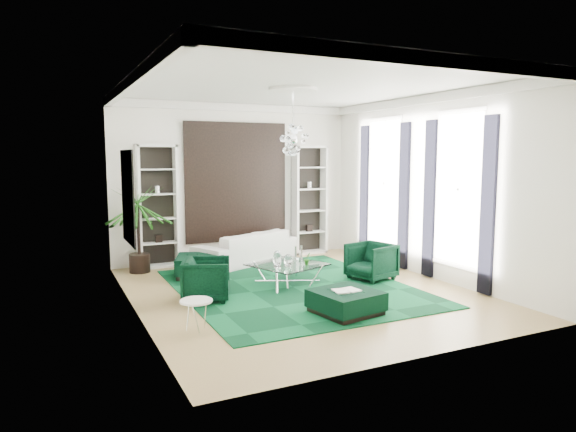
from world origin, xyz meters
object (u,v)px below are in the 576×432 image
armchair_left (207,279)px  armchair_right (371,261)px  ottoman_front (346,303)px  palm (138,217)px  coffee_table (287,274)px  side_table (196,316)px  ottoman_side (200,266)px  sofa (246,247)px

armchair_left → armchair_right: (3.50, 0.00, 0.00)m
ottoman_front → palm: size_ratio=0.39×
coffee_table → side_table: 2.99m
ottoman_side → side_table: (-1.00, -3.30, 0.01)m
sofa → ottoman_front: size_ratio=2.70×
ottoman_front → side_table: side_table is taller
armchair_left → side_table: 1.62m
ottoman_side → ottoman_front: size_ratio=1.03×
sofa → side_table: (-2.35, -4.15, -0.15)m
armchair_left → ottoman_side: armchair_left is taller
sofa → ottoman_front: sofa is taller
ottoman_side → palm: bearing=139.2°
armchair_left → armchair_right: 3.50m
armchair_left → coffee_table: armchair_left is taller
armchair_right → sofa: bearing=-160.5°
coffee_table → ottoman_side: 1.98m
armchair_left → ottoman_front: 2.52m
armchair_left → side_table: bearing=178.8°
armchair_right → side_table: armchair_right is taller
sofa → ottoman_side: sofa is taller
coffee_table → side_table: (-2.35, -1.85, 0.01)m
armchair_right → side_table: size_ratio=1.77×
ottoman_side → side_table: 3.45m
sofa → ottoman_side: (-1.35, -0.85, -0.16)m
armchair_right → coffee_table: armchair_right is taller
ottoman_front → armchair_left: bearing=135.8°
ottoman_side → ottoman_front: bearing=-68.5°
ottoman_side → side_table: side_table is taller
coffee_table → ottoman_front: bearing=-88.6°
sofa → armchair_left: 3.18m
coffee_table → armchair_left: bearing=-168.7°
armchair_left → palm: 2.96m
coffee_table → palm: size_ratio=0.51×
armchair_right → ottoman_front: (-1.70, -1.75, -0.19)m
sofa → palm: size_ratio=1.05×
sofa → side_table: sofa is taller
armchair_left → armchair_right: armchair_right is taller
armchair_left → ottoman_side: 1.85m
sofa → coffee_table: size_ratio=2.08×
side_table → armchair_left: bearing=68.2°
armchair_left → side_table: size_ratio=1.75×
armchair_left → ottoman_side: size_ratio=0.84×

